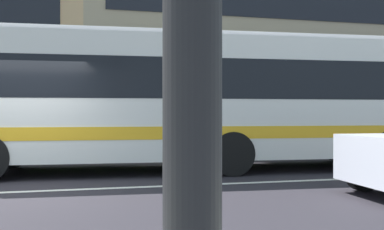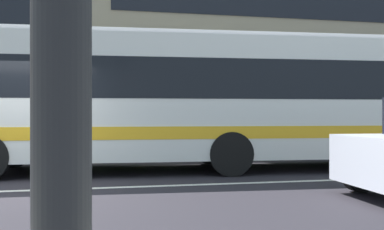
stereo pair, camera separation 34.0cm
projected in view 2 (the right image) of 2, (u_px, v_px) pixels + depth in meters
The scene contains 5 objects.
ground_plane at pixel (11, 191), 8.01m from camera, with size 160.00×160.00×0.00m, color #27242A.
lane_centre_line at pixel (11, 191), 8.01m from camera, with size 60.00×0.16×0.01m, color silver.
hedge_row_far at pixel (16, 141), 13.51m from camera, with size 21.97×1.10×1.11m, color #284E18.
apartment_block_right at pixel (284, 37), 24.73m from camera, with size 21.02×11.11×11.41m.
transit_bus at pixel (193, 97), 11.01m from camera, with size 11.24×3.28×3.30m.
Camera 2 is at (1.56, -8.51, 1.41)m, focal length 41.38 mm.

